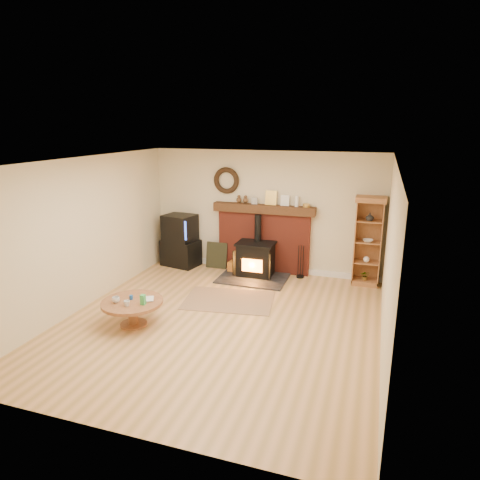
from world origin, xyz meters
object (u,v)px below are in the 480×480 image
(wood_stove, at_px, (255,260))
(coffee_table, at_px, (132,306))
(tv_unit, at_px, (180,241))
(curio_cabinet, at_px, (368,241))

(wood_stove, height_order, coffee_table, wood_stove)
(wood_stove, relative_size, coffee_table, 1.43)
(wood_stove, xyz_separation_m, tv_unit, (-1.82, 0.19, 0.20))
(wood_stove, height_order, tv_unit, wood_stove)
(tv_unit, bearing_deg, curio_cabinet, 1.19)
(coffee_table, bearing_deg, wood_stove, 66.29)
(wood_stove, distance_m, tv_unit, 1.84)
(curio_cabinet, xyz_separation_m, coffee_table, (-3.46, -3.07, -0.56))
(wood_stove, bearing_deg, coffee_table, -113.71)
(curio_cabinet, bearing_deg, tv_unit, -178.81)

